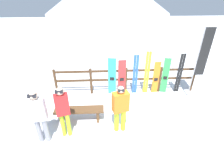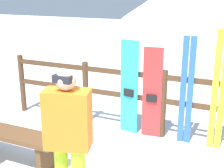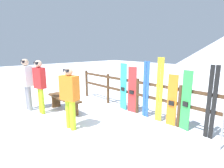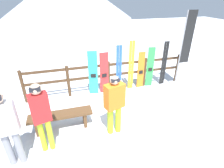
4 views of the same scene
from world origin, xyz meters
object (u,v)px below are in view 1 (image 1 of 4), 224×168
Objects in this scene: ski_pair_blue at (135,75)px; rental_flag at (201,57)px; ski_pair_yellow at (147,73)px; person_white at (38,114)px; snowboard_cyan at (112,77)px; snowboard_red at (122,78)px; bench at (79,112)px; person_orange at (120,107)px; person_red at (63,109)px; snowboard_green at (165,76)px; ski_pair_black at (180,74)px; snowboard_orange at (156,78)px.

ski_pair_blue is 2.41m from rental_flag.
person_white is at bearing -145.40° from ski_pair_yellow.
snowboard_cyan is 1.06× the size of snowboard_red.
ski_pair_blue is at bearing 37.59° from bench.
person_orange is 0.88× the size of ski_pair_yellow.
person_red is 0.94× the size of ski_pair_yellow.
snowboard_green reaches higher than snowboard_red.
ski_pair_black reaches higher than person_orange.
snowboard_cyan is 2.67m from ski_pair_black.
snowboard_red is 2.93m from rental_flag.
snowboard_red is (0.38, -0.00, -0.04)m from snowboard_cyan.
ski_pair_blue is (2.37, 2.17, -0.16)m from person_red.
snowboard_cyan is at bearing 54.13° from bench.
ski_pair_blue is at bearing 38.48° from person_white.
snowboard_green reaches higher than bench.
snowboard_green is (2.11, -0.00, -0.02)m from snowboard_cyan.
person_orange is at bearing -86.44° from snowboard_cyan.
snowboard_red is at bearing 172.81° from rental_flag.
bench is at bearing 159.33° from person_orange.
snowboard_cyan is at bearing -179.86° from ski_pair_yellow.
person_white is at bearing -136.02° from snowboard_red.
rental_flag is (4.28, 1.22, 1.29)m from bench.
snowboard_green is at bearing 29.48° from person_white.
person_white reaches higher than ski_pair_blue.
rental_flag is (2.76, -0.35, 0.93)m from snowboard_red.
snowboard_orange is at bearing 31.78° from person_white.
bench is 0.88× the size of ski_pair_yellow.
bench is 1.08× the size of snowboard_red.
bench is at bearing 61.56° from person_red.
snowboard_cyan is (2.06, 2.36, -0.22)m from person_white.
person_white is 1.16× the size of snowboard_red.
ski_pair_black reaches higher than ski_pair_blue.
person_red reaches higher than snowboard_red.
rental_flag is at bearing -8.94° from ski_pair_blue.
bench is 0.94× the size of person_red.
bench is 1.00× the size of person_orange.
person_red is at bearing -158.43° from rental_flag.
person_white is at bearing -158.90° from rental_flag.
snowboard_red is 0.54m from ski_pair_blue.
snowboard_cyan is (1.46, 2.17, -0.23)m from person_red.
snowboard_green is at bearing 161.44° from rental_flag.
person_white is 0.63× the size of rental_flag.
snowboard_cyan is at bearing 173.68° from rental_flag.
snowboard_cyan is at bearing 179.99° from snowboard_red.
person_red is at bearing -145.90° from snowboard_orange.
snowboard_red is 1.07× the size of snowboard_orange.
person_orange is 2.61m from snowboard_orange.
person_white is 2.21m from person_orange.
snowboard_orange is at bearing -0.01° from snowboard_cyan.
snowboard_orange is (1.62, 2.04, -0.22)m from person_orange.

